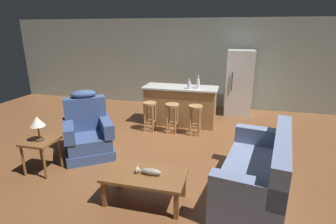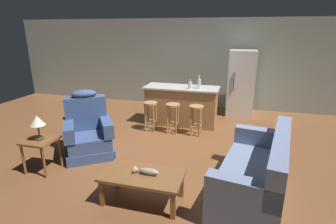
{
  "view_description": "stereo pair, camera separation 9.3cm",
  "coord_description": "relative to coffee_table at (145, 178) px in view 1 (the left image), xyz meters",
  "views": [
    {
      "loc": [
        1.26,
        -4.78,
        2.27
      ],
      "look_at": [
        0.06,
        -0.1,
        0.75
      ],
      "focal_mm": 28.0,
      "sensor_mm": 36.0,
      "label": 1
    },
    {
      "loc": [
        1.35,
        -4.76,
        2.27
      ],
      "look_at": [
        0.06,
        -0.1,
        0.75
      ],
      "focal_mm": 28.0,
      "sensor_mm": 36.0,
      "label": 2
    }
  ],
  "objects": [
    {
      "name": "end_table",
      "position": [
        -1.91,
        0.34,
        0.1
      ],
      "size": [
        0.48,
        0.48,
        0.56
      ],
      "color": "brown",
      "rests_on": "ground_plane"
    },
    {
      "name": "recliner_near_lamp",
      "position": [
        -1.52,
        1.13,
        0.06
      ],
      "size": [
        1.17,
        1.17,
        1.2
      ],
      "rotation": [
        0.0,
        0.0,
        -0.95
      ],
      "color": "#384C7A",
      "rests_on": "ground_plane"
    },
    {
      "name": "bottle_tall_green",
      "position": [
        0.25,
        3.11,
        0.71
      ],
      "size": [
        0.08,
        0.08,
        0.32
      ],
      "color": "silver",
      "rests_on": "kitchen_island"
    },
    {
      "name": "fish_figurine",
      "position": [
        0.05,
        0.01,
        0.1
      ],
      "size": [
        0.34,
        0.1,
        0.1
      ],
      "color": "#4C3823",
      "rests_on": "coffee_table"
    },
    {
      "name": "bar_stool_left",
      "position": [
        -0.78,
        2.58,
        0.11
      ],
      "size": [
        0.32,
        0.32,
        0.68
      ],
      "color": "#A87A47",
      "rests_on": "ground_plane"
    },
    {
      "name": "bottle_short_amber",
      "position": [
        0.05,
        3.03,
        0.67
      ],
      "size": [
        0.09,
        0.09,
        0.23
      ],
      "color": "silver",
      "rests_on": "kitchen_island"
    },
    {
      "name": "refrigerator",
      "position": [
        1.21,
        4.41,
        0.52
      ],
      "size": [
        0.7,
        0.69,
        1.76
      ],
      "color": "white",
      "rests_on": "ground_plane"
    },
    {
      "name": "ground_plane",
      "position": [
        -0.18,
        1.86,
        -0.36
      ],
      "size": [
        12.0,
        12.0,
        0.0
      ],
      "color": "brown"
    },
    {
      "name": "table_lamp",
      "position": [
        -1.9,
        0.33,
        0.5
      ],
      "size": [
        0.24,
        0.24,
        0.41
      ],
      "color": "#4C3823",
      "rests_on": "end_table"
    },
    {
      "name": "bar_stool_right",
      "position": [
        0.29,
        2.58,
        0.11
      ],
      "size": [
        0.32,
        0.32,
        0.68
      ],
      "color": "#A87A47",
      "rests_on": "ground_plane"
    },
    {
      "name": "kitchen_island",
      "position": [
        -0.18,
        3.21,
        0.11
      ],
      "size": [
        1.8,
        0.7,
        0.95
      ],
      "color": "#9E7042",
      "rests_on": "ground_plane"
    },
    {
      "name": "bar_stool_middle",
      "position": [
        -0.24,
        2.58,
        0.11
      ],
      "size": [
        0.32,
        0.32,
        0.68
      ],
      "color": "#A87A47",
      "rests_on": "ground_plane"
    },
    {
      "name": "coffee_table",
      "position": [
        0.0,
        0.0,
        0.0
      ],
      "size": [
        1.1,
        0.6,
        0.42
      ],
      "color": "brown",
      "rests_on": "ground_plane"
    },
    {
      "name": "couch",
      "position": [
        1.5,
        0.57,
        -0.02
      ],
      "size": [
        1.15,
        2.01,
        0.94
      ],
      "rotation": [
        0.0,
        0.0,
        2.97
      ],
      "color": "#707FA3",
      "rests_on": "ground_plane"
    },
    {
      "name": "back_wall",
      "position": [
        -0.18,
        4.98,
        0.94
      ],
      "size": [
        12.0,
        0.05,
        2.6
      ],
      "color": "#939E93",
      "rests_on": "ground_plane"
    }
  ]
}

